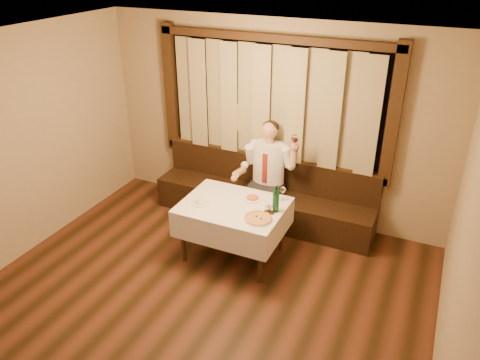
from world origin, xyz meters
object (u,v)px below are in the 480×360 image
at_px(dining_table, 233,212).
at_px(cruet_caddy, 269,210).
at_px(green_bottle, 276,200).
at_px(seated_man, 267,168).
at_px(banquette, 264,199).
at_px(pasta_red, 253,197).
at_px(pizza, 258,218).
at_px(pasta_cream, 201,201).

relative_size(dining_table, cruet_caddy, 10.81).
relative_size(green_bottle, seated_man, 0.24).
distance_m(banquette, seated_man, 0.57).
bearing_deg(green_bottle, pasta_red, 156.58).
xyz_separation_m(pizza, seated_man, (-0.34, 1.13, 0.09)).
height_order(pizza, pasta_red, pasta_red).
bearing_deg(pizza, banquette, 108.77).
bearing_deg(banquette, pasta_cream, -108.11).
relative_size(pizza, green_bottle, 0.96).
distance_m(pasta_cream, cruet_caddy, 0.86).
relative_size(pizza, cruet_caddy, 2.94).
bearing_deg(pasta_red, cruet_caddy, -37.49).
relative_size(banquette, pasta_cream, 13.20).
bearing_deg(seated_man, dining_table, -94.46).
relative_size(dining_table, green_bottle, 3.54).
relative_size(dining_table, pasta_red, 5.03).
relative_size(pizza, pasta_cream, 1.42).
bearing_deg(cruet_caddy, pizza, -125.57).
height_order(banquette, seated_man, seated_man).
distance_m(dining_table, cruet_caddy, 0.50).
height_order(banquette, green_bottle, green_bottle).
bearing_deg(seated_man, pizza, -73.15).
distance_m(dining_table, pizza, 0.48).
bearing_deg(pasta_cream, green_bottle, 12.28).
xyz_separation_m(banquette, seated_man, (0.07, -0.09, 0.55)).
height_order(pasta_red, pasta_cream, pasta_red).
height_order(dining_table, green_bottle, green_bottle).
height_order(banquette, pizza, banquette).
distance_m(pizza, cruet_caddy, 0.19).
relative_size(pasta_cream, green_bottle, 0.68).
height_order(pasta_cream, green_bottle, green_bottle).
relative_size(banquette, green_bottle, 8.92).
bearing_deg(pasta_cream, dining_table, 19.44).
bearing_deg(banquette, pasta_red, -78.40).
xyz_separation_m(dining_table, seated_man, (0.07, 0.93, 0.21)).
bearing_deg(green_bottle, pizza, -113.65).
height_order(pasta_red, green_bottle, green_bottle).
height_order(dining_table, cruet_caddy, cruet_caddy).
distance_m(banquette, pasta_red, 0.95).
distance_m(cruet_caddy, seated_man, 1.03).
bearing_deg(pasta_red, pasta_cream, -146.72).
bearing_deg(cruet_caddy, dining_table, 161.39).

